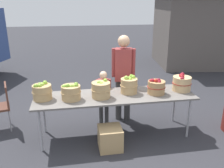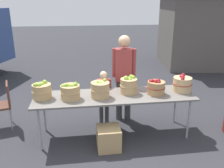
{
  "view_description": "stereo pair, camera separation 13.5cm",
  "coord_description": "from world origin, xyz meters",
  "px_view_note": "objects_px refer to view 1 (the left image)",
  "views": [
    {
      "loc": [
        -0.71,
        -3.76,
        2.27
      ],
      "look_at": [
        0.0,
        0.3,
        0.85
      ],
      "focal_mm": 38.97,
      "sensor_mm": 36.0,
      "label": 1
    },
    {
      "loc": [
        -0.58,
        -3.78,
        2.27
      ],
      "look_at": [
        0.0,
        0.3,
        0.85
      ],
      "focal_mm": 38.97,
      "sensor_mm": 36.0,
      "label": 2
    }
  ],
  "objects_px": {
    "market_table": "(115,97)",
    "child_customer": "(104,94)",
    "apple_basket_green_1": "(71,92)",
    "apple_basket_green_3": "(129,85)",
    "folding_chair": "(1,103)",
    "apple_basket_green_0": "(42,92)",
    "vendor_adult": "(123,72)",
    "apple_basket_red_0": "(156,87)",
    "apple_basket_green_2": "(101,90)",
    "apple_basket_red_1": "(182,83)",
    "produce_crate": "(110,138)"
  },
  "relations": [
    {
      "from": "apple_basket_green_0",
      "to": "vendor_adult",
      "type": "relative_size",
      "value": 0.19
    },
    {
      "from": "child_customer",
      "to": "folding_chair",
      "type": "height_order",
      "value": "child_customer"
    },
    {
      "from": "apple_basket_red_0",
      "to": "folding_chair",
      "type": "bearing_deg",
      "value": 167.56
    },
    {
      "from": "apple_basket_green_3",
      "to": "produce_crate",
      "type": "distance_m",
      "value": 0.95
    },
    {
      "from": "apple_basket_red_1",
      "to": "child_customer",
      "type": "relative_size",
      "value": 0.32
    },
    {
      "from": "market_table",
      "to": "produce_crate",
      "type": "bearing_deg",
      "value": -110.47
    },
    {
      "from": "apple_basket_green_2",
      "to": "produce_crate",
      "type": "relative_size",
      "value": 0.89
    },
    {
      "from": "apple_basket_green_0",
      "to": "vendor_adult",
      "type": "xyz_separation_m",
      "value": [
        1.46,
        0.53,
        0.11
      ]
    },
    {
      "from": "apple_basket_green_2",
      "to": "produce_crate",
      "type": "xyz_separation_m",
      "value": [
        0.09,
        -0.37,
        -0.7
      ]
    },
    {
      "from": "apple_basket_green_3",
      "to": "apple_basket_green_0",
      "type": "bearing_deg",
      "value": -178.41
    },
    {
      "from": "apple_basket_green_2",
      "to": "vendor_adult",
      "type": "distance_m",
      "value": 0.8
    },
    {
      "from": "apple_basket_green_2",
      "to": "apple_basket_red_0",
      "type": "distance_m",
      "value": 0.95
    },
    {
      "from": "apple_basket_green_0",
      "to": "apple_basket_red_0",
      "type": "distance_m",
      "value": 1.9
    },
    {
      "from": "market_table",
      "to": "apple_basket_green_3",
      "type": "distance_m",
      "value": 0.32
    },
    {
      "from": "apple_basket_green_2",
      "to": "child_customer",
      "type": "distance_m",
      "value": 0.56
    },
    {
      "from": "apple_basket_green_2",
      "to": "apple_basket_green_3",
      "type": "xyz_separation_m",
      "value": [
        0.5,
        0.12,
        0.01
      ]
    },
    {
      "from": "apple_basket_green_0",
      "to": "folding_chair",
      "type": "xyz_separation_m",
      "value": [
        -0.8,
        0.52,
        -0.37
      ]
    },
    {
      "from": "apple_basket_green_1",
      "to": "apple_basket_green_3",
      "type": "distance_m",
      "value": 1.0
    },
    {
      "from": "vendor_adult",
      "to": "produce_crate",
      "type": "relative_size",
      "value": 4.57
    },
    {
      "from": "apple_basket_green_3",
      "to": "vendor_adult",
      "type": "height_order",
      "value": "vendor_adult"
    },
    {
      "from": "apple_basket_green_0",
      "to": "child_customer",
      "type": "xyz_separation_m",
      "value": [
        1.06,
        0.4,
        -0.26
      ]
    },
    {
      "from": "apple_basket_green_0",
      "to": "produce_crate",
      "type": "distance_m",
      "value": 1.33
    },
    {
      "from": "apple_basket_red_0",
      "to": "market_table",
      "type": "bearing_deg",
      "value": 176.81
    },
    {
      "from": "apple_basket_green_1",
      "to": "apple_basket_green_2",
      "type": "height_order",
      "value": "apple_basket_green_2"
    },
    {
      "from": "child_customer",
      "to": "folding_chair",
      "type": "distance_m",
      "value": 1.86
    },
    {
      "from": "vendor_adult",
      "to": "child_customer",
      "type": "distance_m",
      "value": 0.56
    },
    {
      "from": "produce_crate",
      "to": "apple_basket_green_3",
      "type": "bearing_deg",
      "value": 49.71
    },
    {
      "from": "apple_basket_green_1",
      "to": "apple_basket_red_0",
      "type": "distance_m",
      "value": 1.44
    },
    {
      "from": "apple_basket_green_1",
      "to": "apple_basket_green_3",
      "type": "bearing_deg",
      "value": 7.32
    },
    {
      "from": "vendor_adult",
      "to": "apple_basket_green_0",
      "type": "bearing_deg",
      "value": 34.73
    },
    {
      "from": "apple_basket_green_3",
      "to": "apple_basket_red_1",
      "type": "distance_m",
      "value": 0.95
    },
    {
      "from": "child_customer",
      "to": "produce_crate",
      "type": "bearing_deg",
      "value": 91.67
    },
    {
      "from": "apple_basket_green_3",
      "to": "apple_basket_red_1",
      "type": "relative_size",
      "value": 0.93
    },
    {
      "from": "apple_basket_green_1",
      "to": "produce_crate",
      "type": "distance_m",
      "value": 0.97
    },
    {
      "from": "apple_basket_red_0",
      "to": "vendor_adult",
      "type": "relative_size",
      "value": 0.19
    },
    {
      "from": "apple_basket_red_0",
      "to": "apple_basket_green_0",
      "type": "bearing_deg",
      "value": 177.76
    },
    {
      "from": "apple_basket_red_0",
      "to": "apple_basket_red_1",
      "type": "bearing_deg",
      "value": 8.19
    },
    {
      "from": "apple_basket_green_1",
      "to": "child_customer",
      "type": "bearing_deg",
      "value": 39.27
    },
    {
      "from": "apple_basket_red_0",
      "to": "apple_basket_green_2",
      "type": "bearing_deg",
      "value": -179.48
    },
    {
      "from": "child_customer",
      "to": "apple_basket_red_1",
      "type": "bearing_deg",
      "value": 166.27
    },
    {
      "from": "market_table",
      "to": "apple_basket_green_0",
      "type": "xyz_separation_m",
      "value": [
        -1.19,
        0.03,
        0.17
      ]
    },
    {
      "from": "apple_basket_green_2",
      "to": "apple_basket_red_1",
      "type": "relative_size",
      "value": 0.96
    },
    {
      "from": "apple_basket_green_1",
      "to": "child_customer",
      "type": "xyz_separation_m",
      "value": [
        0.6,
        0.49,
        -0.26
      ]
    },
    {
      "from": "apple_basket_green_2",
      "to": "produce_crate",
      "type": "bearing_deg",
      "value": -76.06
    },
    {
      "from": "vendor_adult",
      "to": "child_customer",
      "type": "bearing_deg",
      "value": 32.7
    },
    {
      "from": "apple_basket_red_0",
      "to": "produce_crate",
      "type": "bearing_deg",
      "value": -156.6
    },
    {
      "from": "apple_basket_green_1",
      "to": "apple_basket_green_3",
      "type": "xyz_separation_m",
      "value": [
        0.99,
        0.13,
        0.01
      ]
    },
    {
      "from": "market_table",
      "to": "child_customer",
      "type": "height_order",
      "value": "child_customer"
    },
    {
      "from": "market_table",
      "to": "child_customer",
      "type": "relative_size",
      "value": 2.56
    },
    {
      "from": "apple_basket_green_2",
      "to": "folding_chair",
      "type": "height_order",
      "value": "apple_basket_green_2"
    }
  ]
}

